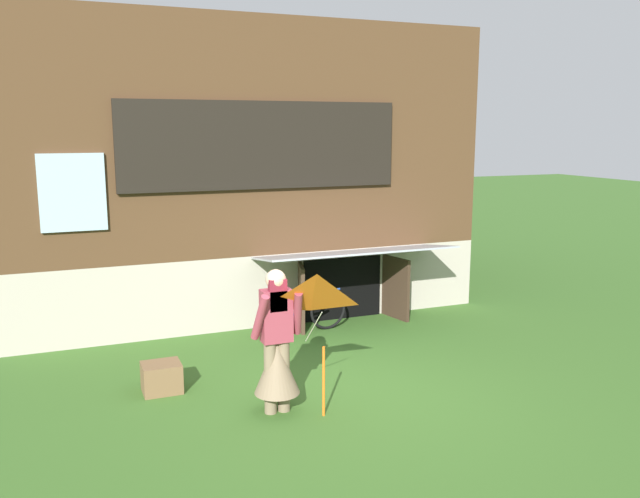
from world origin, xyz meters
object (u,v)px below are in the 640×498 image
(person, at_px, (277,353))
(bicycle_blue, at_px, (304,312))
(wooden_crate, at_px, (162,377))
(kite, at_px, (317,309))

(person, distance_m, bicycle_blue, 2.97)
(person, xyz_separation_m, wooden_crate, (-1.13, 1.09, -0.52))
(kite, height_order, bicycle_blue, kite)
(bicycle_blue, distance_m, wooden_crate, 2.90)
(person, height_order, bicycle_blue, person)
(kite, bearing_deg, person, 120.84)
(person, height_order, wooden_crate, person)
(person, xyz_separation_m, kite, (0.29, -0.49, 0.61))
(kite, relative_size, wooden_crate, 3.45)
(bicycle_blue, bearing_deg, person, -124.28)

